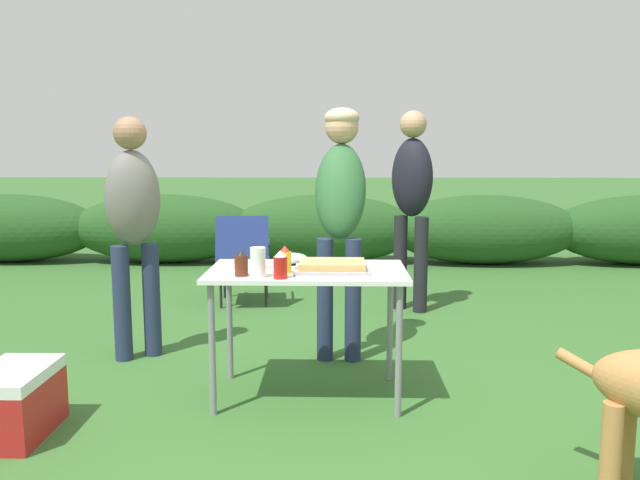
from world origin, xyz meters
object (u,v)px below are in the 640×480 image
(plate_stack, at_px, (249,265))
(bbq_sauce_bottle, at_px, (241,263))
(folding_table, at_px, (307,283))
(standing_person_with_beanie, at_px, (412,191))
(cooler_box, at_px, (15,402))
(mixing_bowl, at_px, (291,258))
(camp_chair_green_behind_table, at_px, (243,255))
(ketchup_bottle, at_px, (280,265))
(mustard_bottle, at_px, (285,260))
(standing_person_in_gray_fleece, at_px, (133,215))
(paper_cup_stack, at_px, (258,262))
(food_tray, at_px, (332,266))
(standing_person_in_olive_jacket, at_px, (340,199))

(plate_stack, bearing_deg, bbq_sauce_bottle, -91.63)
(folding_table, height_order, standing_person_with_beanie, standing_person_with_beanie)
(folding_table, distance_m, cooler_box, 1.59)
(mixing_bowl, xyz_separation_m, camp_chair_green_behind_table, (-0.57, 1.93, -0.30))
(camp_chair_green_behind_table, bearing_deg, ketchup_bottle, -82.36)
(bbq_sauce_bottle, xyz_separation_m, mustard_bottle, (0.22, 0.08, 0.00))
(folding_table, distance_m, standing_person_with_beanie, 2.18)
(plate_stack, xyz_separation_m, ketchup_bottle, (0.21, -0.31, 0.06))
(mustard_bottle, relative_size, standing_person_in_gray_fleece, 0.09)
(ketchup_bottle, relative_size, cooler_box, 0.30)
(folding_table, relative_size, bbq_sauce_bottle, 7.80)
(folding_table, distance_m, mixing_bowl, 0.23)
(folding_table, xyz_separation_m, paper_cup_stack, (-0.25, -0.23, 0.16))
(standing_person_with_beanie, xyz_separation_m, cooler_box, (-2.23, -2.52, -0.88))
(food_tray, distance_m, ketchup_bottle, 0.34)
(bbq_sauce_bottle, xyz_separation_m, camp_chair_green_behind_table, (-0.34, 2.30, -0.34))
(standing_person_in_gray_fleece, bearing_deg, folding_table, -61.52)
(standing_person_with_beanie, bearing_deg, ketchup_bottle, -76.13)
(folding_table, relative_size, plate_stack, 4.36)
(ketchup_bottle, bearing_deg, cooler_box, -167.62)
(mixing_bowl, height_order, camp_chair_green_behind_table, camp_chair_green_behind_table)
(standing_person_in_olive_jacket, height_order, standing_person_with_beanie, standing_person_with_beanie)
(standing_person_in_gray_fleece, bearing_deg, plate_stack, -67.54)
(bbq_sauce_bottle, bearing_deg, standing_person_in_gray_fleece, 134.90)
(plate_stack, bearing_deg, mustard_bottle, -38.29)
(mixing_bowl, xyz_separation_m, standing_person_with_beanie, (0.91, 1.80, 0.28))
(paper_cup_stack, distance_m, cooler_box, 1.37)
(cooler_box, bearing_deg, mixing_bowl, 118.16)
(bbq_sauce_bottle, relative_size, cooler_box, 0.29)
(cooler_box, bearing_deg, ketchup_bottle, 101.92)
(standing_person_in_olive_jacket, bearing_deg, camp_chair_green_behind_table, 126.23)
(plate_stack, xyz_separation_m, paper_cup_stack, (0.09, -0.29, 0.07))
(folding_table, distance_m, standing_person_in_gray_fleece, 1.39)
(food_tray, distance_m, cooler_box, 1.74)
(bbq_sauce_bottle, xyz_separation_m, standing_person_in_olive_jacket, (0.53, 0.95, 0.27))
(mustard_bottle, height_order, cooler_box, mustard_bottle)
(cooler_box, bearing_deg, bbq_sauce_bottle, 107.16)
(standing_person_in_olive_jacket, bearing_deg, mixing_bowl, -113.23)
(mustard_bottle, bearing_deg, standing_person_in_gray_fleece, 144.40)
(mustard_bottle, bearing_deg, folding_table, 44.28)
(camp_chair_green_behind_table, distance_m, cooler_box, 2.76)
(ketchup_bottle, relative_size, standing_person_in_olive_jacket, 0.09)
(folding_table, relative_size, paper_cup_stack, 6.95)
(camp_chair_green_behind_table, height_order, cooler_box, camp_chair_green_behind_table)
(bbq_sauce_bottle, bearing_deg, mustard_bottle, 20.08)
(standing_person_in_gray_fleece, height_order, camp_chair_green_behind_table, standing_person_in_gray_fleece)
(food_tray, relative_size, mustard_bottle, 2.73)
(food_tray, height_order, standing_person_in_olive_jacket, standing_person_in_olive_jacket)
(paper_cup_stack, distance_m, ketchup_bottle, 0.12)
(standing_person_in_gray_fleece, bearing_deg, bbq_sauce_bottle, -77.77)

